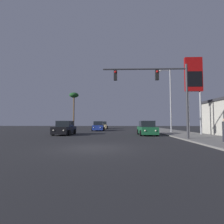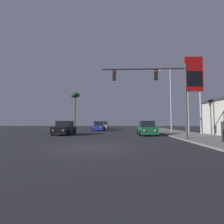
{
  "view_description": "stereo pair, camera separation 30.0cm",
  "coord_description": "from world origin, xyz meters",
  "px_view_note": "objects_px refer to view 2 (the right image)",
  "views": [
    {
      "loc": [
        1.39,
        -10.39,
        1.53
      ],
      "look_at": [
        0.65,
        13.58,
        2.92
      ],
      "focal_mm": 28.0,
      "sensor_mm": 36.0,
      "label": 1
    },
    {
      "loc": [
        1.68,
        -10.38,
        1.53
      ],
      "look_at": [
        0.65,
        13.58,
        2.92
      ],
      "focal_mm": 28.0,
      "sensor_mm": 36.0,
      "label": 2
    }
  ],
  "objects_px": {
    "gas_station_sign": "(194,78)",
    "palm_tree_far": "(75,97)",
    "car_black": "(64,128)",
    "street_lamp": "(170,97)",
    "car_tan": "(104,125)",
    "traffic_light_mast": "(161,85)",
    "car_blue": "(99,126)",
    "pedestrian_on_sidewalk": "(224,129)",
    "car_green": "(147,129)"
  },
  "relations": [
    {
      "from": "gas_station_sign",
      "to": "palm_tree_far",
      "type": "bearing_deg",
      "value": 130.01
    },
    {
      "from": "car_black",
      "to": "street_lamp",
      "type": "height_order",
      "value": "street_lamp"
    },
    {
      "from": "car_tan",
      "to": "traffic_light_mast",
      "type": "height_order",
      "value": "traffic_light_mast"
    },
    {
      "from": "car_tan",
      "to": "traffic_light_mast",
      "type": "relative_size",
      "value": 0.58
    },
    {
      "from": "car_blue",
      "to": "street_lamp",
      "type": "distance_m",
      "value": 13.27
    },
    {
      "from": "pedestrian_on_sidewalk",
      "to": "car_tan",
      "type": "bearing_deg",
      "value": 112.23
    },
    {
      "from": "car_tan",
      "to": "palm_tree_far",
      "type": "relative_size",
      "value": 0.47
    },
    {
      "from": "car_green",
      "to": "car_blue",
      "type": "xyz_separation_m",
      "value": [
        -6.88,
        10.47,
        0.0
      ]
    },
    {
      "from": "car_black",
      "to": "car_blue",
      "type": "xyz_separation_m",
      "value": [
        2.98,
        10.24,
        0.0
      ]
    },
    {
      "from": "car_green",
      "to": "car_tan",
      "type": "xyz_separation_m",
      "value": [
        -6.78,
        19.02,
        0.0
      ]
    },
    {
      "from": "car_blue",
      "to": "traffic_light_mast",
      "type": "xyz_separation_m",
      "value": [
        7.33,
        -15.93,
        3.97
      ]
    },
    {
      "from": "street_lamp",
      "to": "pedestrian_on_sidewalk",
      "type": "relative_size",
      "value": 5.39
    },
    {
      "from": "street_lamp",
      "to": "pedestrian_on_sidewalk",
      "type": "height_order",
      "value": "street_lamp"
    },
    {
      "from": "car_blue",
      "to": "traffic_light_mast",
      "type": "relative_size",
      "value": 0.58
    },
    {
      "from": "car_green",
      "to": "traffic_light_mast",
      "type": "xyz_separation_m",
      "value": [
        0.46,
        -5.46,
        3.97
      ]
    },
    {
      "from": "car_black",
      "to": "car_blue",
      "type": "relative_size",
      "value": 1.0
    },
    {
      "from": "car_blue",
      "to": "gas_station_sign",
      "type": "bearing_deg",
      "value": 137.01
    },
    {
      "from": "car_green",
      "to": "car_tan",
      "type": "bearing_deg",
      "value": -71.02
    },
    {
      "from": "gas_station_sign",
      "to": "pedestrian_on_sidewalk",
      "type": "distance_m",
      "value": 9.51
    },
    {
      "from": "car_green",
      "to": "car_black",
      "type": "relative_size",
      "value": 1.0
    },
    {
      "from": "car_tan",
      "to": "palm_tree_far",
      "type": "height_order",
      "value": "palm_tree_far"
    },
    {
      "from": "traffic_light_mast",
      "to": "car_tan",
      "type": "bearing_deg",
      "value": 106.46
    },
    {
      "from": "car_blue",
      "to": "gas_station_sign",
      "type": "distance_m",
      "value": 17.38
    },
    {
      "from": "palm_tree_far",
      "to": "pedestrian_on_sidewalk",
      "type": "bearing_deg",
      "value": -59.07
    },
    {
      "from": "car_blue",
      "to": "palm_tree_far",
      "type": "bearing_deg",
      "value": -61.18
    },
    {
      "from": "car_black",
      "to": "car_blue",
      "type": "bearing_deg",
      "value": -104.93
    },
    {
      "from": "car_blue",
      "to": "pedestrian_on_sidewalk",
      "type": "xyz_separation_m",
      "value": [
        11.1,
        -18.37,
        0.27
      ]
    },
    {
      "from": "car_tan",
      "to": "car_black",
      "type": "relative_size",
      "value": 1.0
    },
    {
      "from": "car_blue",
      "to": "gas_station_sign",
      "type": "xyz_separation_m",
      "value": [
        12.31,
        -10.77,
        5.86
      ]
    },
    {
      "from": "car_blue",
      "to": "palm_tree_far",
      "type": "relative_size",
      "value": 0.47
    },
    {
      "from": "car_green",
      "to": "car_black",
      "type": "xyz_separation_m",
      "value": [
        -9.86,
        0.23,
        0.0
      ]
    },
    {
      "from": "car_black",
      "to": "street_lamp",
      "type": "distance_m",
      "value": 15.01
    },
    {
      "from": "traffic_light_mast",
      "to": "car_blue",
      "type": "bearing_deg",
      "value": 114.71
    },
    {
      "from": "traffic_light_mast",
      "to": "pedestrian_on_sidewalk",
      "type": "relative_size",
      "value": 4.45
    },
    {
      "from": "car_green",
      "to": "traffic_light_mast",
      "type": "height_order",
      "value": "traffic_light_mast"
    },
    {
      "from": "traffic_light_mast",
      "to": "palm_tree_far",
      "type": "distance_m",
      "value": 33.0
    },
    {
      "from": "car_blue",
      "to": "traffic_light_mast",
      "type": "bearing_deg",
      "value": 112.91
    },
    {
      "from": "car_black",
      "to": "palm_tree_far",
      "type": "relative_size",
      "value": 0.47
    },
    {
      "from": "gas_station_sign",
      "to": "palm_tree_far",
      "type": "relative_size",
      "value": 0.98
    },
    {
      "from": "traffic_light_mast",
      "to": "palm_tree_far",
      "type": "relative_size",
      "value": 0.81
    },
    {
      "from": "car_tan",
      "to": "street_lamp",
      "type": "height_order",
      "value": "street_lamp"
    },
    {
      "from": "car_blue",
      "to": "car_tan",
      "type": "bearing_deg",
      "value": -92.47
    },
    {
      "from": "street_lamp",
      "to": "gas_station_sign",
      "type": "distance_m",
      "value": 4.95
    },
    {
      "from": "car_green",
      "to": "car_blue",
      "type": "height_order",
      "value": "same"
    },
    {
      "from": "gas_station_sign",
      "to": "car_blue",
      "type": "bearing_deg",
      "value": 138.82
    },
    {
      "from": "car_black",
      "to": "pedestrian_on_sidewalk",
      "type": "bearing_deg",
      "value": 151.29
    },
    {
      "from": "street_lamp",
      "to": "gas_station_sign",
      "type": "bearing_deg",
      "value": -71.74
    },
    {
      "from": "car_tan",
      "to": "car_blue",
      "type": "xyz_separation_m",
      "value": [
        -0.1,
        -8.55,
        0.0
      ]
    },
    {
      "from": "car_tan",
      "to": "palm_tree_far",
      "type": "distance_m",
      "value": 11.67
    },
    {
      "from": "gas_station_sign",
      "to": "palm_tree_far",
      "type": "distance_m",
      "value": 31.34
    }
  ]
}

